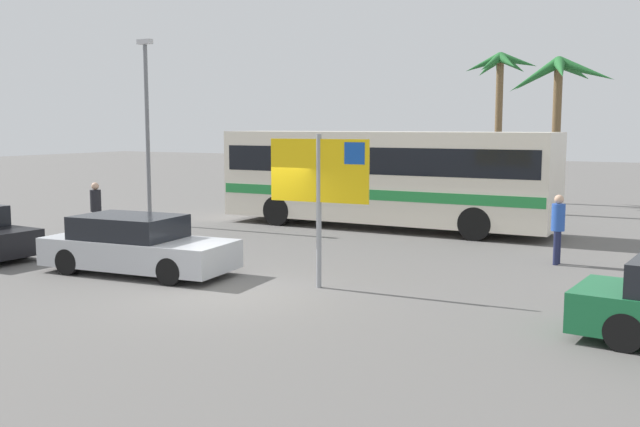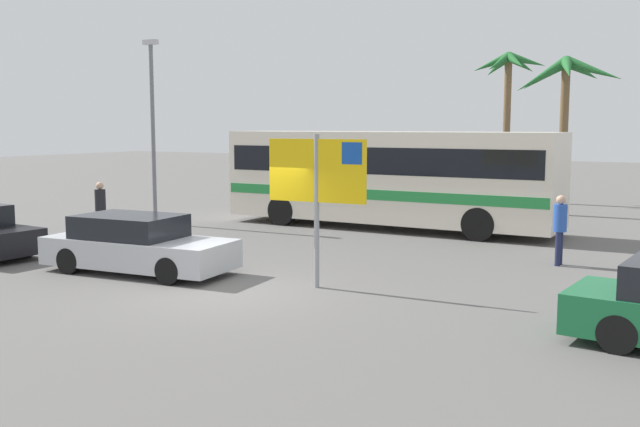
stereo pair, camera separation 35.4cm
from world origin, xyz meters
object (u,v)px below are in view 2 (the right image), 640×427
Objects in this scene: pedestrian_by_bus at (560,224)px; pedestrian_crossing_lot at (100,205)px; bus_front_coach at (388,174)px; car_silver at (137,245)px; ferry_sign at (319,177)px.

pedestrian_crossing_lot is (-12.91, -2.39, -0.01)m from pedestrian_by_bus.
bus_front_coach reaches higher than car_silver.
pedestrian_by_bus is (8.30, 5.67, 0.37)m from car_silver.
bus_front_coach is at bearing 101.51° from ferry_sign.
bus_front_coach is 7.32m from pedestrian_by_bus.
pedestrian_crossing_lot is (-9.06, 2.59, -1.33)m from ferry_sign.
pedestrian_crossing_lot is (-6.68, -6.15, -0.79)m from bus_front_coach.
car_silver is at bearing -102.36° from bus_front_coach.
car_silver is (-4.44, -0.69, -1.69)m from ferry_sign.
pedestrian_by_bus is 13.13m from pedestrian_crossing_lot.
ferry_sign is 0.70× the size of car_silver.
pedestrian_crossing_lot is (-4.62, 3.28, 0.36)m from car_silver.
bus_front_coach is 6.44× the size of pedestrian_by_bus.
pedestrian_by_bus is (3.86, 4.98, -1.32)m from ferry_sign.
pedestrian_by_bus is at bearing 48.59° from ferry_sign.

